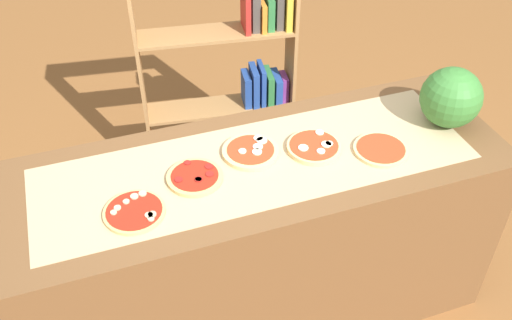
{
  "coord_description": "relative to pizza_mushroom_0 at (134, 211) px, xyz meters",
  "views": [
    {
      "loc": [
        -0.61,
        -1.73,
        2.51
      ],
      "look_at": [
        0.0,
        0.0,
        0.98
      ],
      "focal_mm": 40.49,
      "sensor_mm": 36.0,
      "label": 1
    }
  ],
  "objects": [
    {
      "name": "parchment_paper",
      "position": [
        0.53,
        0.12,
        -0.01
      ],
      "size": [
        1.83,
        0.55,
        0.0
      ],
      "primitive_type": "cube",
      "color": "tan",
      "rests_on": "counter"
    },
    {
      "name": "ground_plane",
      "position": [
        0.53,
        0.12,
        -0.97
      ],
      "size": [
        12.0,
        12.0,
        0.0
      ],
      "primitive_type": "plane",
      "color": "brown"
    },
    {
      "name": "pizza_mozzarella_2",
      "position": [
        0.53,
        0.19,
        0.0
      ],
      "size": [
        0.24,
        0.24,
        0.03
      ],
      "color": "#E5C17F",
      "rests_on": "parchment_paper"
    },
    {
      "name": "watermelon",
      "position": [
        1.44,
        0.12,
        0.12
      ],
      "size": [
        0.27,
        0.27,
        0.27
      ],
      "primitive_type": "sphere",
      "color": "#387A33",
      "rests_on": "counter"
    },
    {
      "name": "counter",
      "position": [
        0.53,
        0.12,
        -0.49
      ],
      "size": [
        2.17,
        0.75,
        0.96
      ],
      "primitive_type": "cube",
      "color": "brown",
      "rests_on": "ground_plane"
    },
    {
      "name": "pizza_mushroom_0",
      "position": [
        0.0,
        0.0,
        0.0
      ],
      "size": [
        0.24,
        0.24,
        0.02
      ],
      "color": "#DBB26B",
      "rests_on": "parchment_paper"
    },
    {
      "name": "pizza_plain_4",
      "position": [
        1.06,
        0.03,
        -0.0
      ],
      "size": [
        0.23,
        0.23,
        0.02
      ],
      "color": "#E5C17F",
      "rests_on": "parchment_paper"
    },
    {
      "name": "pizza_mozzarella_3",
      "position": [
        0.79,
        0.13,
        0.0
      ],
      "size": [
        0.23,
        0.23,
        0.03
      ],
      "color": "#E5C17F",
      "rests_on": "parchment_paper"
    },
    {
      "name": "bookshelf",
      "position": [
        0.79,
        1.2,
        -0.27
      ],
      "size": [
        0.92,
        0.35,
        1.5
      ],
      "color": "#A87A47",
      "rests_on": "ground_plane"
    },
    {
      "name": "pizza_pepperoni_1",
      "position": [
        0.26,
        0.11,
        0.0
      ],
      "size": [
        0.23,
        0.23,
        0.02
      ],
      "color": "#DBB26B",
      "rests_on": "parchment_paper"
    }
  ]
}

